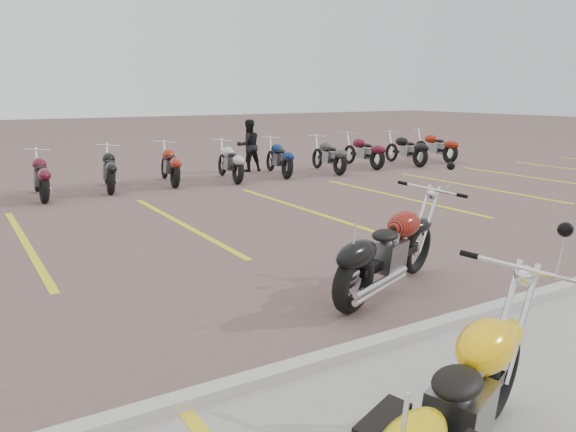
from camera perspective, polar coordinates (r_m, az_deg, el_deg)
ground at (r=7.30m, az=0.67°, el=-7.01°), size 100.00×100.00×0.00m
curb at (r=5.80m, az=11.46°, el=-11.96°), size 60.00×0.18×0.12m
parking_stripes at (r=10.76m, az=-10.72°, el=-0.79°), size 38.00×5.50×0.01m
yellow_cruiser at (r=3.83m, az=16.37°, el=-18.71°), size 2.28×1.02×0.99m
flame_cruiser at (r=6.96m, az=9.69°, el=-3.93°), size 2.29×1.02×0.99m
person_b at (r=17.59m, az=-4.02°, el=7.15°), size 0.84×0.68×1.60m
bg_bike_row at (r=15.11m, az=-14.82°, el=4.92°), size 22.36×2.07×1.10m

